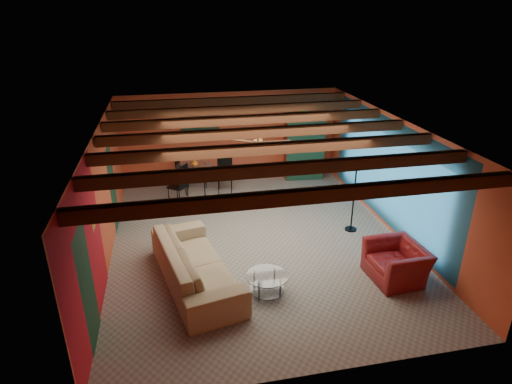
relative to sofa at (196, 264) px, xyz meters
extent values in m
cube|color=gray|center=(1.51, 1.34, -0.42)|extent=(6.50, 8.00, 0.01)
cube|color=silver|center=(1.51, 1.34, 2.28)|extent=(6.50, 8.00, 0.01)
cube|color=#C44D2D|center=(1.51, 5.34, 0.93)|extent=(6.50, 0.02, 2.70)
cube|color=#A9131E|center=(-1.74, 1.34, 0.93)|extent=(0.02, 8.00, 2.70)
cube|color=#285F75|center=(4.76, 1.34, 0.93)|extent=(0.02, 8.00, 2.70)
imported|color=#968260|center=(0.00, 0.00, 0.00)|extent=(1.72, 3.08, 0.85)
imported|color=maroon|center=(3.88, -0.64, -0.06)|extent=(1.04, 1.18, 0.72)
cube|color=maroon|center=(3.71, 5.04, 0.55)|extent=(1.17, 0.67, 1.95)
cube|color=black|center=(0.61, 5.30, 1.23)|extent=(1.05, 0.03, 0.65)
imported|color=#26661E|center=(3.71, 5.04, 1.75)|extent=(0.43, 0.38, 0.45)
imported|color=orange|center=(0.34, 4.49, 0.79)|extent=(0.22, 0.22, 0.19)
camera|label=1|loc=(-0.29, -7.16, 4.59)|focal=30.30mm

